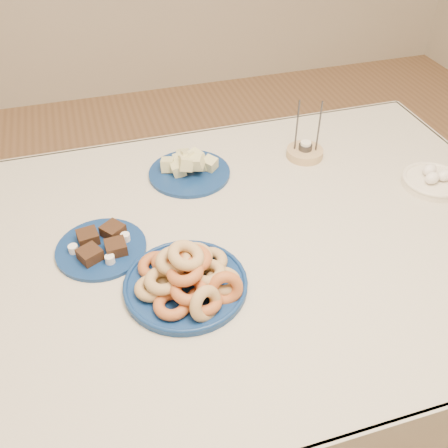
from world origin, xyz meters
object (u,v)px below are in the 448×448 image
(donut_platter, at_px, (187,279))
(candle_holder, at_px, (305,152))
(egg_bowl, at_px, (433,180))
(melon_plate, at_px, (189,168))
(brownie_plate, at_px, (102,246))
(dining_table, at_px, (219,271))

(donut_platter, xyz_separation_m, candle_holder, (0.48, 0.43, -0.01))
(candle_holder, distance_m, egg_bowl, 0.38)
(melon_plate, relative_size, egg_bowl, 1.26)
(brownie_plate, height_order, egg_bowl, egg_bowl)
(dining_table, xyz_separation_m, melon_plate, (0.00, 0.31, 0.13))
(donut_platter, bearing_deg, candle_holder, 42.14)
(dining_table, bearing_deg, candle_holder, 39.37)
(donut_platter, height_order, candle_holder, candle_holder)
(donut_platter, relative_size, egg_bowl, 1.72)
(candle_holder, bearing_deg, dining_table, -140.63)
(candle_holder, bearing_deg, donut_platter, -137.86)
(dining_table, relative_size, brownie_plate, 6.30)
(donut_platter, xyz_separation_m, egg_bowl, (0.77, 0.19, -0.01))
(donut_platter, bearing_deg, egg_bowl, 13.57)
(melon_plate, bearing_deg, dining_table, -90.22)
(dining_table, bearing_deg, egg_bowl, 4.72)
(brownie_plate, xyz_separation_m, candle_holder, (0.65, 0.25, 0.01))
(melon_plate, relative_size, candle_holder, 1.43)
(melon_plate, distance_m, candle_holder, 0.37)
(brownie_plate, distance_m, egg_bowl, 0.94)
(candle_holder, xyz_separation_m, egg_bowl, (0.29, -0.25, 0.00))
(donut_platter, xyz_separation_m, melon_plate, (0.11, 0.44, -0.01))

